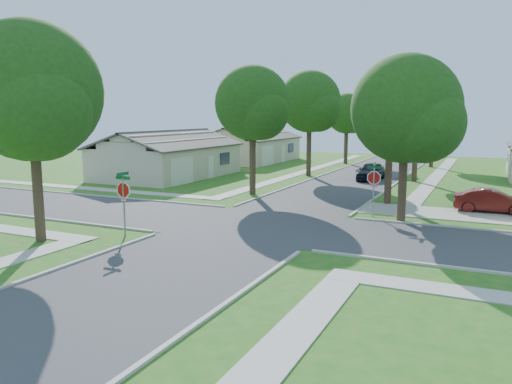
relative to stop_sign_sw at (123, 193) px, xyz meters
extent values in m
plane|color=#205E19|center=(4.70, 4.70, -2.03)|extent=(100.00, 100.00, 0.00)
cube|color=#333335|center=(4.70, 4.70, -2.03)|extent=(7.00, 100.00, 0.02)
cube|color=#9E9B91|center=(10.80, 30.70, -2.01)|extent=(1.20, 40.00, 0.04)
cube|color=#9E9B91|center=(-1.40, 30.70, -2.01)|extent=(1.20, 40.00, 0.04)
cube|color=#9E9B91|center=(12.60, 11.80, -2.01)|extent=(8.80, 3.60, 0.05)
cube|color=gray|center=(0.00, 0.00, -0.68)|extent=(0.06, 0.06, 2.70)
cylinder|color=white|center=(0.00, 0.00, 0.12)|extent=(1.05, 0.02, 1.05)
cylinder|color=#A9100B|center=(0.00, 0.00, 0.12)|extent=(0.90, 0.03, 0.90)
cube|color=#A9100B|center=(0.00, 0.00, -0.35)|extent=(0.34, 0.03, 0.12)
cube|color=white|center=(0.00, 0.00, -0.35)|extent=(0.30, 0.03, 0.08)
cube|color=#0C5426|center=(0.00, 0.00, 0.69)|extent=(0.80, 0.02, 0.16)
cube|color=#0C5426|center=(0.00, 0.00, 0.87)|extent=(0.02, 0.80, 0.16)
cube|color=gray|center=(9.40, 9.40, -0.68)|extent=(0.06, 0.06, 2.70)
cylinder|color=white|center=(9.40, 9.40, 0.12)|extent=(1.05, 0.02, 1.05)
cylinder|color=#A9100B|center=(9.40, 9.40, 0.12)|extent=(0.90, 0.03, 0.90)
cube|color=#A9100B|center=(9.40, 9.40, -0.35)|extent=(0.34, 0.03, 0.12)
cube|color=white|center=(9.40, 9.40, -0.35)|extent=(0.30, 0.03, 0.08)
cube|color=#0C5426|center=(9.40, 9.40, 0.69)|extent=(0.80, 0.02, 0.16)
cube|color=#0C5426|center=(9.40, 9.40, 0.87)|extent=(0.02, 0.80, 0.16)
cylinder|color=#38281C|center=(9.40, 13.70, -0.05)|extent=(0.44, 0.44, 3.95)
sphere|color=#1D4511|center=(9.40, 13.70, 3.85)|extent=(4.80, 4.80, 4.80)
sphere|color=#1D4511|center=(10.24, 13.22, 3.25)|extent=(3.46, 3.46, 3.46)
sphere|color=#1D4511|center=(8.68, 14.30, 3.37)|extent=(3.26, 3.26, 3.26)
cylinder|color=#38281C|center=(9.40, 25.70, 0.12)|extent=(0.44, 0.44, 4.30)
sphere|color=#1D4511|center=(9.40, 25.70, 4.48)|extent=(5.40, 5.40, 5.40)
sphere|color=#1D4511|center=(10.35, 25.16, 3.81)|extent=(3.89, 3.89, 3.89)
sphere|color=#1D4511|center=(8.59, 26.38, 3.94)|extent=(3.67, 3.67, 3.67)
cylinder|color=#38281C|center=(9.40, 38.70, 0.07)|extent=(0.44, 0.44, 4.20)
sphere|color=#1D4511|center=(9.40, 38.70, 4.19)|extent=(5.00, 5.00, 5.00)
sphere|color=#1D4511|center=(10.28, 38.20, 3.57)|extent=(3.60, 3.60, 3.60)
sphere|color=#1D4511|center=(8.65, 39.33, 3.69)|extent=(3.40, 3.40, 3.40)
cylinder|color=#38281C|center=(0.00, 13.70, 0.09)|extent=(0.44, 0.44, 4.25)
sphere|color=#1D4511|center=(0.00, 13.70, 4.34)|extent=(5.20, 5.20, 5.20)
sphere|color=#1D4511|center=(0.91, 13.18, 3.69)|extent=(3.74, 3.74, 3.74)
sphere|color=#1D4511|center=(-0.78, 14.35, 3.82)|extent=(3.54, 3.54, 3.54)
cylinder|color=#38281C|center=(0.00, 25.70, 0.19)|extent=(0.44, 0.44, 4.44)
sphere|color=#1D4511|center=(0.00, 25.70, 4.73)|extent=(5.60, 5.60, 5.60)
sphere|color=#1D4511|center=(0.98, 25.14, 4.03)|extent=(4.03, 4.03, 4.03)
sphere|color=#1D4511|center=(-0.84, 26.40, 4.17)|extent=(3.81, 3.81, 3.81)
cylinder|color=#38281C|center=(0.00, 38.70, -0.08)|extent=(0.44, 0.44, 3.90)
sphere|color=#1D4511|center=(0.00, 38.70, 3.70)|extent=(4.60, 4.60, 4.60)
sphere|color=#1D4511|center=(0.80, 38.24, 3.13)|extent=(3.31, 3.31, 3.31)
sphere|color=#1D4511|center=(-0.69, 39.28, 3.24)|extent=(3.13, 3.13, 3.13)
cylinder|color=#38281C|center=(-2.80, -2.30, -0.01)|extent=(0.44, 0.44, 4.04)
sphere|color=#1D4511|center=(-2.80, -2.30, 4.52)|extent=(6.00, 6.00, 6.00)
sphere|color=#1D4511|center=(-1.75, -2.90, 3.77)|extent=(4.32, 4.32, 4.32)
sphere|color=#1D4511|center=(-3.70, -1.55, 3.92)|extent=(4.08, 4.08, 4.08)
cylinder|color=#38281C|center=(11.00, 8.90, -0.26)|extent=(0.44, 0.44, 3.54)
sphere|color=#1D4511|center=(11.00, 8.90, 3.83)|extent=(5.60, 5.60, 5.60)
sphere|color=#1D4511|center=(11.98, 8.34, 3.13)|extent=(4.03, 4.03, 4.03)
sphere|color=#1D4511|center=(10.16, 9.60, 3.27)|extent=(3.81, 3.81, 3.81)
cube|color=silver|center=(16.67, 29.80, -0.93)|extent=(0.06, 3.20, 2.20)
cube|color=silver|center=(16.67, 34.35, -1.03)|extent=(0.06, 0.90, 2.00)
cube|color=#1E2633|center=(16.67, 36.95, -0.48)|extent=(0.06, 1.80, 1.10)
cube|color=#BEB096|center=(-11.30, 19.70, -0.63)|extent=(8.00, 13.00, 2.80)
cube|color=#413D38|center=(-9.30, 19.70, 1.42)|extent=(4.42, 13.60, 1.56)
cube|color=#413D38|center=(-13.30, 19.70, 1.42)|extent=(4.42, 13.60, 1.56)
cube|color=silver|center=(-7.27, 15.80, -0.93)|extent=(0.06, 3.20, 2.20)
cube|color=silver|center=(-7.27, 20.35, -1.03)|extent=(0.06, 0.90, 2.00)
cube|color=#1E2633|center=(-7.27, 22.95, -0.48)|extent=(0.06, 1.80, 1.10)
cube|color=#BEB096|center=(-11.30, 36.70, -0.63)|extent=(8.00, 13.00, 2.80)
cube|color=#413D38|center=(-9.30, 36.70, 1.42)|extent=(4.42, 13.60, 1.56)
cube|color=#413D38|center=(-13.30, 36.70, 1.42)|extent=(4.42, 13.60, 1.56)
cube|color=silver|center=(-7.27, 32.80, -0.93)|extent=(0.06, 3.20, 2.20)
cube|color=silver|center=(-7.27, 37.35, -1.03)|extent=(0.06, 0.90, 2.00)
cube|color=#1E2633|center=(-7.27, 39.95, -0.48)|extent=(0.06, 1.80, 1.10)
imported|color=#4F1210|center=(15.35, 13.40, -1.35)|extent=(4.14, 1.54, 1.35)
imported|color=black|center=(5.90, 25.03, -1.26)|extent=(1.83, 4.51, 1.53)
imported|color=black|center=(3.50, 50.28, -1.43)|extent=(2.00, 4.26, 1.20)
camera|label=1|loc=(15.02, -17.78, 3.50)|focal=35.00mm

